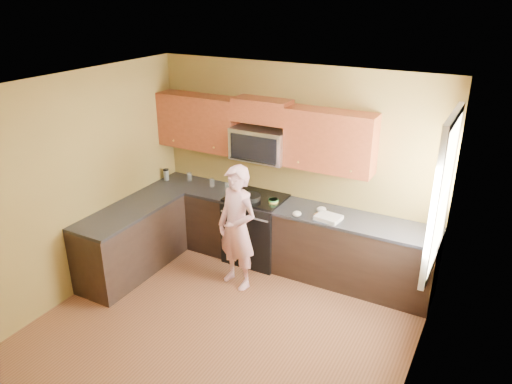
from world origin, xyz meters
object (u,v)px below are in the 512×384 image
Objects in this scene: stove at (256,228)px; frying_pan at (250,199)px; microwave at (261,159)px; woman at (237,228)px; butter_tub at (273,204)px; travel_mug at (167,180)px.

frying_pan is at bearing -106.66° from stove.
woman is at bearing -83.31° from microwave.
stove is 0.53m from butter_tub.
microwave is 0.47× the size of woman.
microwave is at bearing 90.00° from stove.
stove is at bearing 91.68° from frying_pan.
butter_tub is at bearing 87.74° from woman.
stove is 5.55× the size of travel_mug.
travel_mug is (-1.79, 0.03, 0.00)m from butter_tub.
stove is at bearing 169.87° from butter_tub.
woman is at bearing -82.09° from stove.
microwave is at bearing 100.06° from frying_pan.
microwave is 5.84× the size of butter_tub.
microwave reaches higher than woman.
frying_pan is (-0.13, 0.55, 0.14)m from woman.
frying_pan is 1.47m from travel_mug.
microwave is 0.63m from butter_tub.
microwave is 0.56m from frying_pan.
stove is 7.29× the size of butter_tub.
butter_tub is 0.76× the size of travel_mug.
stove is 1.25× the size of microwave.
travel_mug is (-1.50, -0.14, -0.53)m from microwave.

